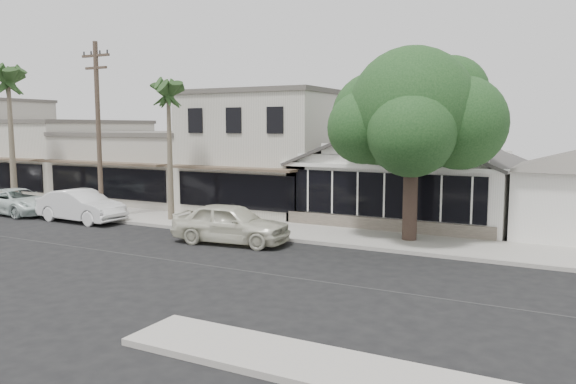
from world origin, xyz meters
The scene contains 13 objects.
ground centered at (0.00, 0.00, 0.00)m, with size 140.00×140.00×0.00m, color black.
sidewalk_north centered at (-8.00, 6.75, 0.07)m, with size 90.00×3.50×0.15m, color #9E9991.
corner_shop centered at (5.00, 12.47, 2.62)m, with size 10.40×8.60×5.10m.
row_building_near centered at (-3.00, 13.50, 3.25)m, with size 8.00×10.00×6.50m, color beige.
row_building_midnear centered at (-12.00, 13.50, 2.10)m, with size 10.00×10.00×4.20m, color #B0A99E.
row_building_midfar centered at (-22.50, 13.50, 2.50)m, with size 11.00×10.00×5.00m, color beige.
utility_pole centered at (-9.00, 5.20, 4.79)m, with size 1.80×0.24×9.00m.
car_0 centered at (0.08, 3.53, 0.84)m, with size 1.98×4.92×1.67m, color beige.
car_1 centered at (-9.55, 4.37, 0.81)m, with size 1.71×4.91×1.62m, color white.
car_2 centered at (-14.55, 4.44, 0.70)m, with size 2.34×5.07×1.41m, color silver.
shade_tree centered at (6.51, 7.24, 5.27)m, with size 7.21×6.52×8.00m.
palm_east centered at (-5.46, 6.42, 6.37)m, with size 2.85×2.85×7.42m.
palm_mid centered at (-16.69, 5.86, 7.44)m, with size 3.00×3.00×8.68m.
Camera 1 is at (12.82, -15.48, 4.81)m, focal length 35.00 mm.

